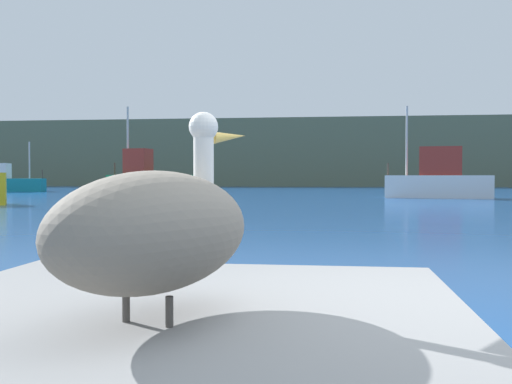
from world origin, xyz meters
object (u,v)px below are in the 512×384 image
at_px(mooring_buoy, 105,240).
at_px(pelican, 156,229).
at_px(fishing_boat_white, 439,179).
at_px(fishing_boat_green, 148,182).
at_px(fishing_boat_teal, 6,182).

bearing_deg(mooring_buoy, pelican, -66.46).
bearing_deg(fishing_boat_white, pelican, 87.88).
height_order(fishing_boat_green, fishing_boat_teal, fishing_boat_green).
xyz_separation_m(fishing_boat_green, fishing_boat_teal, (-15.17, 11.09, -0.15)).
relative_size(pelican, mooring_buoy, 1.83).
relative_size(pelican, fishing_boat_teal, 0.25).
xyz_separation_m(pelican, mooring_buoy, (-2.47, 5.67, -0.68)).
relative_size(fishing_boat_teal, mooring_buoy, 7.36).
bearing_deg(fishing_boat_white, fishing_boat_teal, -7.30).
bearing_deg(fishing_boat_green, pelican, 119.52).
bearing_deg(pelican, fishing_boat_teal, 47.39).
distance_m(pelican, fishing_boat_green, 32.47).
height_order(fishing_boat_teal, mooring_buoy, fishing_boat_teal).
height_order(fishing_boat_teal, fishing_boat_white, fishing_boat_white).
height_order(fishing_boat_green, mooring_buoy, fishing_boat_green).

